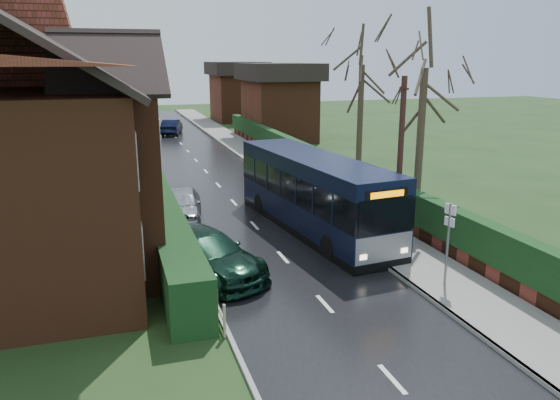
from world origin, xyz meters
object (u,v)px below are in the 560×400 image
object	(u,v)px
car_green	(205,254)
car_silver	(182,205)
bus_stop_sign	(449,233)
bus	(314,194)
brick_house	(12,136)
telegraph_pole	(400,160)

from	to	relation	value
car_green	car_silver	bearing A→B (deg)	63.53
car_green	bus_stop_sign	world-z (taller)	bus_stop_sign
bus	car_green	distance (m)	6.23
bus	car_silver	bearing A→B (deg)	141.77
brick_house	bus	size ratio (longest dim) A/B	1.41
car_silver	telegraph_pole	size ratio (longest dim) A/B	0.65
bus	brick_house	bearing A→B (deg)	173.15
car_green	brick_house	bearing A→B (deg)	123.37
brick_house	telegraph_pole	distance (m)	13.77
car_green	telegraph_pole	world-z (taller)	telegraph_pole
bus_stop_sign	car_silver	bearing A→B (deg)	113.03
car_silver	car_green	bearing A→B (deg)	-81.71
bus	bus_stop_sign	xyz separation A→B (m)	(1.80, -6.73, 0.26)
bus	telegraph_pole	xyz separation A→B (m)	(2.60, -2.22, 1.65)
brick_house	car_green	xyz separation A→B (m)	(5.83, -3.51, -3.64)
bus	telegraph_pole	world-z (taller)	telegraph_pole
bus_stop_sign	telegraph_pole	xyz separation A→B (m)	(0.80, 4.51, 1.39)
brick_house	telegraph_pole	world-z (taller)	brick_house
brick_house	car_silver	size ratio (longest dim) A/B	3.58
car_silver	bus_stop_sign	distance (m)	11.98
brick_house	car_silver	world-z (taller)	brick_house
brick_house	bus_stop_sign	bearing A→B (deg)	-27.95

